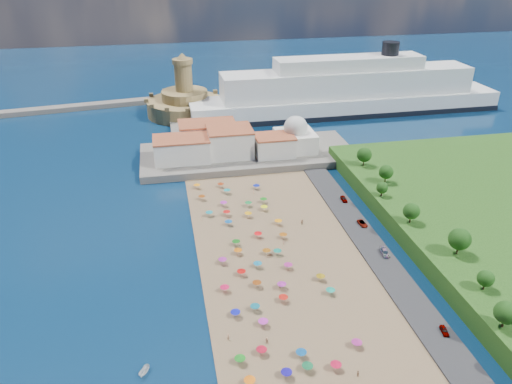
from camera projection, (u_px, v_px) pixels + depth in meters
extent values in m
plane|color=#071938|center=(259.00, 255.00, 147.29)|extent=(700.00, 700.00, 0.00)
cube|color=#59544C|center=(248.00, 155.00, 212.30)|extent=(90.00, 36.00, 3.00)
cube|color=#59544C|center=(190.00, 131.00, 239.31)|extent=(18.00, 70.00, 2.40)
cube|color=silver|center=(182.00, 150.00, 201.27)|extent=(22.00, 14.00, 9.00)
cube|color=silver|center=(230.00, 142.00, 206.02)|extent=(18.00, 16.00, 11.00)
cube|color=silver|center=(274.00, 146.00, 206.29)|extent=(16.00, 12.00, 8.00)
cube|color=silver|center=(207.00, 135.00, 215.38)|extent=(24.00, 14.00, 10.00)
cube|color=silver|center=(295.00, 141.00, 211.51)|extent=(16.00, 16.00, 8.00)
sphere|color=silver|center=(296.00, 128.00, 208.81)|extent=(10.00, 10.00, 10.00)
cylinder|color=silver|center=(296.00, 119.00, 207.10)|extent=(1.20, 1.20, 1.60)
cylinder|color=#A48752|center=(185.00, 107.00, 264.34)|extent=(40.00, 40.00, 8.00)
cylinder|color=#A48752|center=(185.00, 95.00, 261.41)|extent=(24.00, 24.00, 5.00)
cylinder|color=#A48752|center=(183.00, 77.00, 257.14)|extent=(9.00, 9.00, 14.00)
cylinder|color=#A48752|center=(182.00, 61.00, 253.45)|extent=(10.40, 10.40, 2.40)
cone|color=#A48752|center=(182.00, 56.00, 252.23)|extent=(6.00, 6.00, 3.00)
cube|color=black|center=(345.00, 111.00, 268.11)|extent=(167.48, 26.58, 2.69)
cube|color=white|center=(346.00, 104.00, 266.47)|extent=(166.48, 26.17, 9.97)
cube|color=white|center=(347.00, 82.00, 261.23)|extent=(133.19, 21.38, 13.30)
cube|color=white|center=(349.00, 63.00, 256.74)|extent=(77.74, 16.35, 6.65)
cylinder|color=black|center=(391.00, 48.00, 257.77)|extent=(8.87, 8.87, 6.65)
cylinder|color=gray|center=(283.00, 299.00, 127.17)|extent=(0.07, 0.07, 2.00)
cone|color=red|center=(283.00, 296.00, 126.76)|extent=(2.50, 2.50, 0.60)
cylinder|color=gray|center=(202.00, 198.00, 177.32)|extent=(0.07, 0.07, 2.00)
cone|color=#843A0C|center=(202.00, 195.00, 176.91)|extent=(2.50, 2.50, 0.60)
cylinder|color=gray|center=(255.00, 308.00, 124.03)|extent=(0.07, 0.07, 2.00)
cone|color=#0D687D|center=(255.00, 305.00, 123.63)|extent=(2.50, 2.50, 0.60)
cylinder|color=gray|center=(258.00, 235.00, 154.75)|extent=(0.07, 0.07, 2.00)
cone|color=red|center=(258.00, 233.00, 154.35)|extent=(2.50, 2.50, 0.60)
cylinder|color=gray|center=(262.00, 351.00, 110.91)|extent=(0.07, 0.07, 2.00)
cone|color=#B40E26|center=(262.00, 348.00, 110.51)|extent=(2.50, 2.50, 0.60)
cylinder|color=gray|center=(264.00, 208.00, 170.37)|extent=(0.07, 0.07, 2.00)
cone|color=#DDE10C|center=(264.00, 206.00, 169.96)|extent=(2.50, 2.50, 0.60)
cylinder|color=gray|center=(321.00, 278.00, 135.10)|extent=(0.07, 0.07, 2.00)
cone|color=#8E6F0C|center=(321.00, 275.00, 134.70)|extent=(2.50, 2.50, 0.60)
cylinder|color=gray|center=(257.00, 284.00, 132.58)|extent=(0.07, 0.07, 2.00)
cone|color=#83370B|center=(257.00, 281.00, 132.17)|extent=(2.50, 2.50, 0.60)
cylinder|color=gray|center=(282.00, 286.00, 131.98)|extent=(0.07, 0.07, 2.00)
cone|color=#A6239B|center=(282.00, 283.00, 131.58)|extent=(2.50, 2.50, 0.60)
cylinder|color=gray|center=(248.00, 215.00, 166.24)|extent=(0.07, 0.07, 2.00)
cone|color=#E9A00C|center=(248.00, 212.00, 165.84)|extent=(2.50, 2.50, 0.60)
cylinder|color=gray|center=(288.00, 266.00, 139.87)|extent=(0.07, 0.07, 2.00)
cone|color=#A6237D|center=(288.00, 264.00, 139.46)|extent=(2.50, 2.50, 0.60)
cylinder|color=gray|center=(256.00, 187.00, 185.08)|extent=(0.07, 0.07, 2.00)
cone|color=#0C1C9F|center=(256.00, 185.00, 184.67)|extent=(2.50, 2.50, 0.60)
cylinder|color=gray|center=(336.00, 366.00, 106.98)|extent=(0.07, 0.07, 2.00)
cone|color=red|center=(336.00, 363.00, 106.57)|extent=(2.50, 2.50, 0.60)
cylinder|color=gray|center=(301.00, 354.00, 110.19)|extent=(0.07, 0.07, 2.00)
cone|color=#0B4E96|center=(301.00, 351.00, 109.79)|extent=(2.50, 2.50, 0.60)
cylinder|color=gray|center=(236.00, 314.00, 122.06)|extent=(0.07, 0.07, 2.00)
cone|color=#0E14BD|center=(235.00, 311.00, 121.65)|extent=(2.50, 2.50, 0.60)
cylinder|color=gray|center=(223.00, 261.00, 142.19)|extent=(0.07, 0.07, 2.00)
cone|color=#A32394|center=(222.00, 258.00, 141.79)|extent=(2.50, 2.50, 0.60)
cylinder|color=gray|center=(209.00, 214.00, 166.83)|extent=(0.07, 0.07, 2.00)
cone|color=#0F8190|center=(209.00, 211.00, 166.43)|extent=(2.50, 2.50, 0.60)
cylinder|color=gray|center=(225.00, 289.00, 130.81)|extent=(0.07, 0.07, 2.00)
cone|color=#D11044|center=(225.00, 286.00, 130.41)|extent=(2.50, 2.50, 0.60)
cylinder|color=gray|center=(250.00, 382.00, 103.20)|extent=(0.07, 0.07, 2.00)
cone|color=orange|center=(250.00, 379.00, 102.79)|extent=(2.50, 2.50, 0.60)
cylinder|color=gray|center=(236.00, 243.00, 150.72)|extent=(0.07, 0.07, 2.00)
cone|color=#116414|center=(236.00, 240.00, 150.31)|extent=(2.50, 2.50, 0.60)
cylinder|color=gray|center=(227.00, 191.00, 181.69)|extent=(0.07, 0.07, 2.00)
cone|color=#0F898E|center=(227.00, 189.00, 181.29)|extent=(2.50, 2.50, 0.60)
cylinder|color=gray|center=(283.00, 236.00, 154.24)|extent=(0.07, 0.07, 2.00)
cone|color=#9C4F0E|center=(283.00, 234.00, 153.83)|extent=(2.50, 2.50, 0.60)
cylinder|color=gray|center=(240.00, 360.00, 108.55)|extent=(0.07, 0.07, 2.00)
cone|color=#17811A|center=(240.00, 357.00, 108.14)|extent=(2.50, 2.50, 0.60)
cylinder|color=gray|center=(258.00, 265.00, 140.47)|extent=(0.07, 0.07, 2.00)
cone|color=#11729E|center=(258.00, 262.00, 140.07)|extent=(2.50, 2.50, 0.60)
cylinder|color=gray|center=(286.00, 374.00, 105.09)|extent=(0.07, 0.07, 2.00)
cone|color=#160B96|center=(287.00, 371.00, 104.69)|extent=(2.50, 2.50, 0.60)
cylinder|color=gray|center=(278.00, 222.00, 161.81)|extent=(0.07, 0.07, 2.00)
cone|color=#FF970B|center=(278.00, 220.00, 161.41)|extent=(2.50, 2.50, 0.60)
cylinder|color=gray|center=(227.00, 213.00, 167.18)|extent=(0.07, 0.07, 2.00)
cone|color=red|center=(227.00, 211.00, 166.78)|extent=(2.50, 2.50, 0.60)
cylinder|color=gray|center=(228.00, 223.00, 161.36)|extent=(0.07, 0.07, 2.00)
cone|color=#0C4F9F|center=(228.00, 221.00, 160.95)|extent=(2.50, 2.50, 0.60)
cylinder|color=gray|center=(263.00, 323.00, 119.14)|extent=(0.07, 0.07, 2.00)
cone|color=#C52AB8|center=(263.00, 320.00, 118.73)|extent=(2.50, 2.50, 0.60)
cylinder|color=gray|center=(248.00, 204.00, 173.00)|extent=(0.07, 0.07, 2.00)
cone|color=#157934|center=(248.00, 202.00, 172.60)|extent=(2.50, 2.50, 0.60)
cylinder|color=gray|center=(224.00, 204.00, 173.11)|extent=(0.07, 0.07, 2.00)
cone|color=#B326B2|center=(224.00, 202.00, 172.71)|extent=(2.50, 2.50, 0.60)
cylinder|color=gray|center=(241.00, 273.00, 137.10)|extent=(0.07, 0.07, 2.00)
cone|color=red|center=(241.00, 270.00, 136.69)|extent=(2.50, 2.50, 0.60)
cylinder|color=gray|center=(221.00, 185.00, 186.30)|extent=(0.07, 0.07, 2.00)
cone|color=maroon|center=(221.00, 183.00, 185.90)|extent=(2.50, 2.50, 0.60)
cylinder|color=gray|center=(307.00, 368.00, 106.65)|extent=(0.07, 0.07, 2.00)
cone|color=#116235|center=(308.00, 364.00, 106.25)|extent=(2.50, 2.50, 0.60)
cylinder|color=gray|center=(263.00, 200.00, 175.43)|extent=(0.07, 0.07, 2.00)
cone|color=#167D17|center=(263.00, 198.00, 175.02)|extent=(2.50, 2.50, 0.60)
cylinder|color=gray|center=(330.00, 292.00, 129.79)|extent=(0.07, 0.07, 2.00)
cone|color=#10957C|center=(331.00, 289.00, 129.38)|extent=(2.50, 2.50, 0.60)
cylinder|color=gray|center=(357.00, 344.00, 112.90)|extent=(0.07, 0.07, 2.00)
cone|color=#A6237F|center=(357.00, 341.00, 112.50)|extent=(2.50, 2.50, 0.60)
cylinder|color=gray|center=(277.00, 252.00, 146.18)|extent=(0.07, 0.07, 2.00)
cone|color=#0D7C66|center=(277.00, 250.00, 145.78)|extent=(2.50, 2.50, 0.60)
cylinder|color=gray|center=(238.00, 252.00, 146.44)|extent=(0.07, 0.07, 2.00)
cone|color=#D1630B|center=(238.00, 249.00, 146.03)|extent=(2.50, 2.50, 0.60)
cylinder|color=gray|center=(197.00, 186.00, 185.46)|extent=(0.07, 0.07, 2.00)
cone|color=orange|center=(197.00, 184.00, 185.06)|extent=(2.50, 2.50, 0.60)
cylinder|color=gray|center=(267.00, 252.00, 146.32)|extent=(0.07, 0.07, 2.00)
cone|color=#97520D|center=(267.00, 249.00, 145.91)|extent=(2.50, 2.50, 0.60)
imported|color=tan|center=(358.00, 374.00, 105.39)|extent=(0.47, 1.01, 1.69)
imported|color=tan|center=(202.00, 219.00, 164.29)|extent=(0.74, 1.09, 1.55)
imported|color=tan|center=(228.00, 337.00, 114.98)|extent=(0.81, 0.72, 1.86)
imported|color=tan|center=(267.00, 340.00, 114.11)|extent=(1.36, 1.54, 1.69)
imported|color=tan|center=(280.00, 285.00, 132.59)|extent=(0.74, 0.98, 1.80)
imported|color=tan|center=(284.00, 243.00, 151.11)|extent=(0.46, 0.64, 1.65)
imported|color=tan|center=(302.00, 222.00, 162.37)|extent=(1.66, 1.28, 1.76)
imported|color=tan|center=(254.00, 192.00, 181.91)|extent=(0.93, 1.18, 1.60)
imported|color=white|center=(144.00, 371.00, 106.39)|extent=(2.97, 3.85, 1.41)
imported|color=gray|center=(385.00, 252.00, 145.82)|extent=(2.60, 5.18, 1.44)
imported|color=gray|center=(444.00, 331.00, 116.73)|extent=(2.00, 3.74, 1.21)
imported|color=gray|center=(362.00, 223.00, 161.02)|extent=(2.50, 4.72, 1.26)
imported|color=gray|center=(344.00, 199.00, 176.10)|extent=(1.85, 4.29, 1.44)
cylinder|color=#382314|center=(503.00, 322.00, 110.41)|extent=(0.50, 0.50, 2.90)
sphere|color=#14380F|center=(506.00, 313.00, 109.24)|extent=(5.22, 5.22, 5.22)
cylinder|color=#382314|center=(484.00, 285.00, 122.60)|extent=(0.50, 0.50, 2.32)
sphere|color=#14380F|center=(486.00, 278.00, 121.66)|extent=(4.18, 4.18, 4.18)
cylinder|color=#382314|center=(458.00, 248.00, 136.28)|extent=(0.50, 0.50, 3.39)
sphere|color=#14380F|center=(460.00, 239.00, 134.90)|extent=(6.11, 6.11, 6.11)
cylinder|color=#382314|center=(410.00, 218.00, 151.63)|extent=(0.50, 0.50, 2.83)
sphere|color=#14380F|center=(411.00, 211.00, 150.48)|extent=(5.09, 5.09, 5.09)
cylinder|color=#382314|center=(382.00, 193.00, 167.73)|extent=(0.50, 0.50, 2.19)
sphere|color=#14380F|center=(382.00, 188.00, 166.84)|extent=(3.94, 3.94, 3.94)
cylinder|color=#382314|center=(385.00, 179.00, 177.08)|extent=(0.50, 0.50, 2.85)
sphere|color=#14380F|center=(386.00, 172.00, 175.92)|extent=(5.13, 5.13, 5.13)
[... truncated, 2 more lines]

